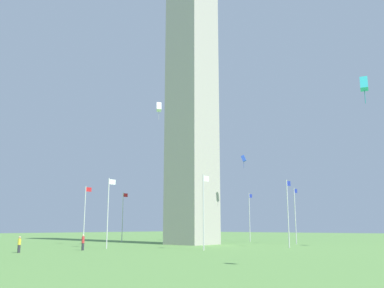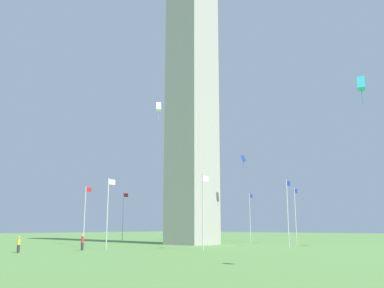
{
  "view_description": "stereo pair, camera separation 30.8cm",
  "coord_description": "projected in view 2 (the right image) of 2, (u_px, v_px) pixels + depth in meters",
  "views": [
    {
      "loc": [
        -49.9,
        -42.32,
        2.66
      ],
      "look_at": [
        0.0,
        0.0,
        15.54
      ],
      "focal_mm": 39.36,
      "sensor_mm": 36.0,
      "label": 1
    },
    {
      "loc": [
        -49.7,
        -42.55,
        2.66
      ],
      "look_at": [
        0.0,
        0.0,
        15.54
      ],
      "focal_mm": 39.36,
      "sensor_mm": 36.0,
      "label": 2
    }
  ],
  "objects": [
    {
      "name": "flagpole_ne",
      "position": [
        186.0,
        216.0,
        80.53
      ],
      "size": [
        1.12,
        0.14,
        8.7
      ],
      "color": "silver",
      "rests_on": "ground"
    },
    {
      "name": "person_red_shirt",
      "position": [
        82.0,
        242.0,
        48.09
      ],
      "size": [
        0.32,
        0.32,
        1.78
      ],
      "rotation": [
        0.0,
        0.0,
        0.55
      ],
      "color": "#2D2D38",
      "rests_on": "ground"
    },
    {
      "name": "flagpole_w",
      "position": [
        288.0,
        210.0,
        54.28
      ],
      "size": [
        1.12,
        0.14,
        8.7
      ],
      "color": "silver",
      "rests_on": "ground"
    },
    {
      "name": "kite_blue_box",
      "position": [
        243.0,
        158.0,
        62.31
      ],
      "size": [
        0.8,
        0.93,
        1.9
      ],
      "color": "blue"
    },
    {
      "name": "flagpole_sw",
      "position": [
        203.0,
        208.0,
        48.75
      ],
      "size": [
        1.12,
        0.14,
        8.7
      ],
      "color": "silver",
      "rests_on": "ground"
    },
    {
      "name": "person_yellow_shirt",
      "position": [
        19.0,
        245.0,
        43.6
      ],
      "size": [
        0.32,
        0.32,
        1.68
      ],
      "rotation": [
        0.0,
        0.0,
        0.32
      ],
      "color": "#2D2D38",
      "rests_on": "ground"
    },
    {
      "name": "flagpole_e",
      "position": [
        123.0,
        215.0,
        75.01
      ],
      "size": [
        1.12,
        0.14,
        8.7
      ],
      "color": "silver",
      "rests_on": "ground"
    },
    {
      "name": "ground_plane",
      "position": [
        192.0,
        244.0,
        63.69
      ],
      "size": [
        260.0,
        260.0,
        0.0
      ],
      "primitive_type": "plane",
      "color": "#609347"
    },
    {
      "name": "kite_cyan_box",
      "position": [
        361.0,
        84.0,
        25.45
      ],
      "size": [
        0.75,
        0.61,
        1.68
      ],
      "color": "#33C6D1"
    },
    {
      "name": "obelisk_monument",
      "position": [
        192.0,
        67.0,
        69.17
      ],
      "size": [
        6.25,
        6.25,
        56.82
      ],
      "color": "#A8A399",
      "rests_on": "ground"
    },
    {
      "name": "flagpole_n",
      "position": [
        250.0,
        215.0,
        76.75
      ],
      "size": [
        1.12,
        0.14,
        8.7
      ],
      "color": "silver",
      "rests_on": "ground"
    },
    {
      "name": "flagpole_s",
      "position": [
        108.0,
        210.0,
        52.54
      ],
      "size": [
        1.12,
        0.14,
        8.7
      ],
      "color": "silver",
      "rests_on": "ground"
    },
    {
      "name": "kite_white_box",
      "position": [
        159.0,
        107.0,
        56.73
      ],
      "size": [
        1.16,
        1.18,
        2.43
      ],
      "color": "white"
    },
    {
      "name": "flagpole_nw",
      "position": [
        295.0,
        213.0,
        65.87
      ],
      "size": [
        1.12,
        0.14,
        8.7
      ],
      "color": "silver",
      "rests_on": "ground"
    },
    {
      "name": "flagpole_se",
      "position": [
        85.0,
        213.0,
        63.41
      ],
      "size": [
        1.12,
        0.14,
        8.7
      ],
      "color": "silver",
      "rests_on": "ground"
    }
  ]
}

